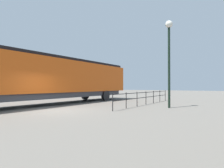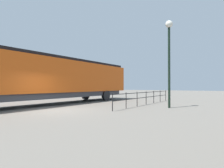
# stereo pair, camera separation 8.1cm
# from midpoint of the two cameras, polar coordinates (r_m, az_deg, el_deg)

# --- Properties ---
(ground_plane) EXTENTS (120.00, 120.00, 0.00)m
(ground_plane) POSITION_cam_midpoint_polar(r_m,az_deg,el_deg) (12.35, -16.31, -7.58)
(ground_plane) COLOR #666059
(locomotive) EXTENTS (3.07, 18.89, 3.88)m
(locomotive) POSITION_cam_midpoint_polar(r_m,az_deg,el_deg) (16.73, -16.85, 1.78)
(locomotive) COLOR #D15114
(locomotive) RESTS_ON ground_plane
(lamp_post) EXTENTS (0.50, 0.50, 6.02)m
(lamp_post) POSITION_cam_midpoint_polar(r_m,az_deg,el_deg) (14.00, 16.43, 10.42)
(lamp_post) COLOR black
(lamp_post) RESTS_ON ground_plane
(platform_fence) EXTENTS (0.05, 10.02, 1.08)m
(platform_fence) POSITION_cam_midpoint_polar(r_m,az_deg,el_deg) (15.90, 9.92, -3.52)
(platform_fence) COLOR black
(platform_fence) RESTS_ON ground_plane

